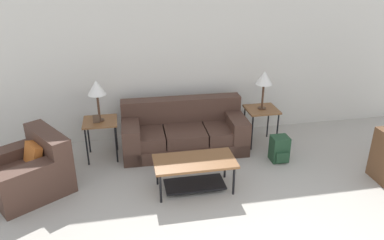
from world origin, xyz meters
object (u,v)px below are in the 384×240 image
Objects in this scene: couch at (184,133)px; table_lamp_left at (97,89)px; side_table_left at (100,125)px; side_table_right at (261,113)px; armchair at (30,172)px; backpack at (279,149)px; table_lamp_right at (264,79)px; coffee_table at (195,168)px.

table_lamp_left reaches higher than couch.
side_table_left is 2.66m from side_table_right.
armchair is 3.20× the size of backpack.
side_table_left is 0.99× the size of table_lamp_right.
coffee_table is 1.71× the size of table_lamp_left.
side_table_left is at bearing -75.96° from table_lamp_left.
backpack is (1.42, -0.68, -0.10)m from couch.
table_lamp_left is at bearing 104.04° from side_table_left.
side_table_right is 1.56× the size of backpack.
table_lamp_left is (-1.33, -0.04, 0.87)m from couch.
couch is at bearing 1.70° from side_table_left.
table_lamp_left is at bearing 38.88° from armchair.
side_table_right is at bearing 0.00° from side_table_left.
backpack is (1.48, 0.54, -0.14)m from coffee_table.
armchair is 2.02× the size of table_lamp_left.
table_lamp_right is (1.39, 1.18, 0.83)m from coffee_table.
table_lamp_right is at bearing 97.94° from backpack.
armchair is 3.70m from backpack.
armchair is 2.02× the size of table_lamp_right.
table_lamp_right is at bearing -1.70° from couch.
table_lamp_right reaches higher than armchair.
side_table_right is (1.39, 1.18, 0.23)m from coffee_table.
backpack is (0.09, -0.64, -0.97)m from table_lamp_right.
armchair is 2.26m from coffee_table.
side_table_left is at bearing 38.88° from armchair.
backpack is at bearing -13.08° from side_table_left.
armchair reaches higher than coffee_table.
coffee_table is 1.84m from side_table_right.
coffee_table is 1.75m from side_table_left.
coffee_table is at bearing -10.77° from armchair.
side_table_left is at bearing -178.30° from couch.
backpack is at bearing -82.06° from table_lamp_right.
side_table_right is 0.75m from backpack.
table_lamp_left is at bearing 180.00° from side_table_right.
coffee_table is at bearing -92.73° from couch.
armchair is at bearing -178.12° from backpack.
couch is 1.59m from table_lamp_left.
armchair reaches higher than side_table_right.
table_lamp_left is at bearing 166.92° from backpack.
table_lamp_left is 2.99m from backpack.
armchair is (-2.28, -0.80, -0.01)m from couch.
side_table_left is at bearing 180.00° from side_table_right.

